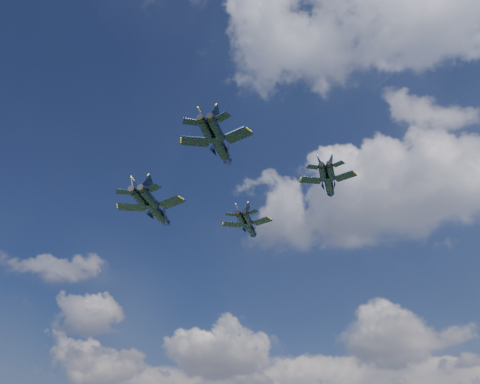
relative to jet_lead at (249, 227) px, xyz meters
The scene contains 4 objects.
jet_lead is the anchor object (origin of this frame).
jet_left 21.34m from the jet_lead, 123.44° to the right, with size 13.89×18.55×4.37m.
jet_right 23.28m from the jet_lead, 22.44° to the right, with size 10.36×13.93×3.28m.
jet_slot 31.13m from the jet_lead, 71.75° to the right, with size 12.08×16.17×3.81m.
Camera 1 is at (39.70, -72.93, 6.68)m, focal length 40.00 mm.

